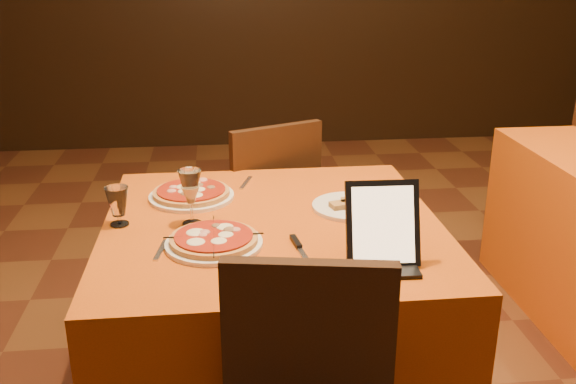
{
  "coord_description": "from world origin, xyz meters",
  "views": [
    {
      "loc": [
        -0.56,
        -1.98,
        1.57
      ],
      "look_at": [
        -0.34,
        -0.07,
        0.86
      ],
      "focal_mm": 40.0,
      "sensor_mm": 36.0,
      "label": 1
    }
  ],
  "objects": [
    {
      "name": "main_table",
      "position": [
        -0.39,
        -0.05,
        0.38
      ],
      "size": [
        1.1,
        1.1,
        0.75
      ],
      "primitive_type": "cube",
      "color": "#B74A0B",
      "rests_on": "floor"
    },
    {
      "name": "chair_main_far",
      "position": [
        -0.39,
        0.76,
        0.46
      ],
      "size": [
        0.55,
        0.55,
        0.91
      ],
      "primitive_type": null,
      "rotation": [
        0.0,
        0.0,
        3.55
      ],
      "color": "black",
      "rests_on": "floor"
    },
    {
      "name": "chair_side_far",
      "position": [
        1.39,
        1.28,
        0.46
      ],
      "size": [
        0.5,
        0.5,
        0.91
      ],
      "primitive_type": null,
      "rotation": [
        0.0,
        0.0,
        3.52
      ],
      "color": "black",
      "rests_on": "floor"
    },
    {
      "name": "pizza_near",
      "position": [
        -0.58,
        -0.21,
        0.77
      ],
      "size": [
        0.29,
        0.29,
        0.03
      ],
      "rotation": [
        0.0,
        0.0,
        0.29
      ],
      "color": "white",
      "rests_on": "main_table"
    },
    {
      "name": "pizza_far",
      "position": [
        -0.66,
        0.2,
        0.77
      ],
      "size": [
        0.31,
        0.31,
        0.03
      ],
      "rotation": [
        0.0,
        0.0,
        -0.04
      ],
      "color": "white",
      "rests_on": "main_table"
    },
    {
      "name": "cutlet_dish",
      "position": [
        -0.11,
        0.04,
        0.76
      ],
      "size": [
        0.26,
        0.26,
        0.03
      ],
      "rotation": [
        0.0,
        0.0,
        0.03
      ],
      "color": "white",
      "rests_on": "main_table"
    },
    {
      "name": "wine_glass",
      "position": [
        -0.65,
        -0.04,
        0.84
      ],
      "size": [
        0.09,
        0.09,
        0.19
      ],
      "primitive_type": null,
      "rotation": [
        0.0,
        0.0,
        0.4
      ],
      "color": "#EDCD87",
      "rests_on": "main_table"
    },
    {
      "name": "water_glass",
      "position": [
        -0.89,
        -0.02,
        0.81
      ],
      "size": [
        0.09,
        0.09,
        0.13
      ],
      "primitive_type": null,
      "rotation": [
        0.0,
        0.0,
        -0.43
      ],
      "color": "silver",
      "rests_on": "main_table"
    },
    {
      "name": "tablet",
      "position": [
        -0.11,
        -0.38,
        0.87
      ],
      "size": [
        0.21,
        0.11,
        0.24
      ],
      "primitive_type": "cube",
      "rotation": [
        -0.35,
        0.0,
        -0.03
      ],
      "color": "black",
      "rests_on": "main_table"
    },
    {
      "name": "knife",
      "position": [
        -0.32,
        -0.31,
        0.75
      ],
      "size": [
        0.05,
        0.21,
        0.01
      ],
      "primitive_type": "cube",
      "rotation": [
        0.0,
        0.0,
        1.71
      ],
      "color": "silver",
      "rests_on": "main_table"
    },
    {
      "name": "fork_near",
      "position": [
        -0.74,
        -0.23,
        0.75
      ],
      "size": [
        0.04,
        0.14,
        0.01
      ],
      "primitive_type": "cube",
      "rotation": [
        0.0,
        0.0,
        1.42
      ],
      "color": "#BBBCC2",
      "rests_on": "main_table"
    },
    {
      "name": "fork_far",
      "position": [
        -0.46,
        0.34,
        0.75
      ],
      "size": [
        0.06,
        0.14,
        0.01
      ],
      "primitive_type": "cube",
      "rotation": [
        0.0,
        0.0,
        1.27
      ],
      "color": "#ABAAB1",
      "rests_on": "main_table"
    }
  ]
}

